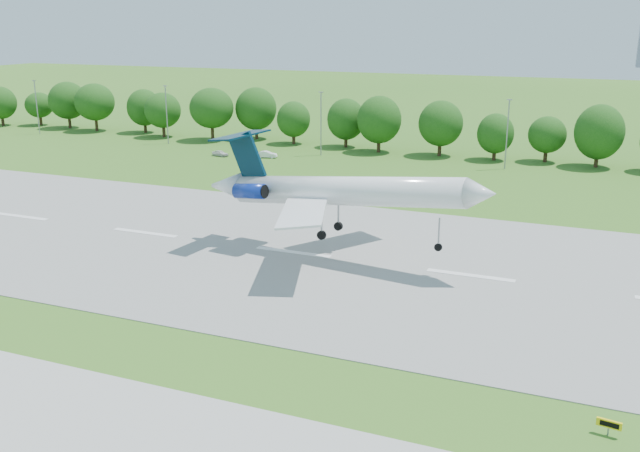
# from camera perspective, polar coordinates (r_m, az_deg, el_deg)

# --- Properties ---
(ground) EXTENTS (600.00, 600.00, 0.00)m
(ground) POSITION_cam_1_polar(r_m,az_deg,el_deg) (60.18, -12.22, -9.04)
(ground) COLOR #2F6119
(ground) RESTS_ON ground
(runway) EXTENTS (400.00, 45.00, 0.08)m
(runway) POSITION_cam_1_polar(r_m,az_deg,el_deg) (80.39, -2.18, -2.13)
(runway) COLOR gray
(runway) RESTS_ON ground
(tree_line) EXTENTS (288.40, 8.40, 10.40)m
(tree_line) POSITION_cam_1_polar(r_m,az_deg,el_deg) (141.33, 9.25, 8.20)
(tree_line) COLOR #382314
(tree_line) RESTS_ON ground
(light_poles) EXTENTS (175.90, 0.25, 12.19)m
(light_poles) POSITION_cam_1_polar(r_m,az_deg,el_deg) (132.31, 7.17, 7.82)
(light_poles) COLOR gray
(light_poles) RESTS_ON ground
(airliner) EXTENTS (34.14, 24.61, 10.68)m
(airliner) POSITION_cam_1_polar(r_m,az_deg,el_deg) (76.77, 0.89, 2.94)
(airliner) COLOR white
(airliner) RESTS_ON ground
(taxi_sign_right) EXTENTS (1.55, 0.41, 1.08)m
(taxi_sign_right) POSITION_cam_1_polar(r_m,az_deg,el_deg) (49.93, 22.12, -14.48)
(taxi_sign_right) COLOR gray
(taxi_sign_right) RESTS_ON ground
(service_vehicle_a) EXTENTS (4.10, 2.35, 1.28)m
(service_vehicle_a) POSITION_cam_1_polar(r_m,az_deg,el_deg) (136.52, -4.28, 5.73)
(service_vehicle_a) COLOR white
(service_vehicle_a) RESTS_ON ground
(service_vehicle_b) EXTENTS (3.53, 1.90, 1.14)m
(service_vehicle_b) POSITION_cam_1_polar(r_m,az_deg,el_deg) (139.06, -7.99, 5.78)
(service_vehicle_b) COLOR silver
(service_vehicle_b) RESTS_ON ground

